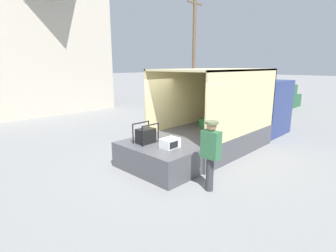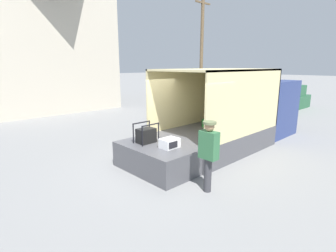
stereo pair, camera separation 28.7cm
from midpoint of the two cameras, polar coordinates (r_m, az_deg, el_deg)
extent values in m
plane|color=gray|center=(8.10, -0.15, -8.25)|extent=(160.00, 160.00, 0.00)
cube|color=navy|center=(12.17, 18.05, 4.01)|extent=(2.33, 2.26, 2.32)
cube|color=#4C4C51|center=(9.54, 8.84, -2.74)|extent=(4.26, 2.46, 0.74)
cube|color=beige|center=(9.99, 3.49, 6.38)|extent=(4.26, 0.06, 2.09)
cube|color=beige|center=(8.64, 15.67, 4.86)|extent=(4.26, 0.06, 2.09)
cube|color=beige|center=(11.04, 15.49, 6.57)|extent=(0.06, 2.46, 2.09)
cube|color=beige|center=(9.19, 9.38, 11.99)|extent=(4.26, 2.46, 0.06)
cylinder|color=silver|center=(9.20, 8.34, 0.17)|extent=(0.27, 0.27, 0.34)
cube|color=#2D7F33|center=(9.75, 7.49, 0.75)|extent=(0.44, 0.32, 0.29)
cube|color=olive|center=(10.77, 10.25, 1.71)|extent=(0.44, 0.32, 0.24)
cube|color=#B2A893|center=(10.65, 10.67, 1.67)|extent=(0.44, 0.32, 0.28)
cube|color=#4C4C51|center=(7.53, -3.81, -6.97)|extent=(1.36, 2.33, 0.74)
cube|color=white|center=(7.18, -0.74, -3.74)|extent=(0.49, 0.38, 0.26)
cube|color=black|center=(7.01, 0.11, -4.15)|extent=(0.31, 0.01, 0.18)
cube|color=black|center=(7.63, -5.94, -2.16)|extent=(0.51, 0.36, 0.42)
cylinder|color=slate|center=(7.75, -4.79, -1.72)|extent=(0.19, 0.20, 0.20)
cylinder|color=black|center=(7.27, -6.72, -2.28)|extent=(0.04, 0.04, 0.59)
cylinder|color=black|center=(7.65, -3.22, -1.43)|extent=(0.04, 0.04, 0.59)
cylinder|color=black|center=(7.58, -8.72, -1.68)|extent=(0.04, 0.04, 0.59)
cylinder|color=black|center=(7.95, -5.26, -0.90)|extent=(0.04, 0.04, 0.59)
cylinder|color=black|center=(7.39, -4.97, 0.23)|extent=(0.60, 0.04, 0.04)
cylinder|color=black|center=(7.70, -7.01, 0.71)|extent=(0.60, 0.04, 0.04)
cylinder|color=#38383D|center=(6.39, 7.78, -10.39)|extent=(0.18, 0.18, 0.83)
cube|color=#336B42|center=(6.14, 8.00, -4.04)|extent=(0.24, 0.44, 0.65)
sphere|color=tan|center=(6.02, 8.13, -0.02)|extent=(0.23, 0.23, 0.23)
cylinder|color=#606B47|center=(6.00, 8.16, 0.77)|extent=(0.31, 0.31, 0.06)
cube|color=#1E5633|center=(19.61, 21.69, 4.85)|extent=(4.94, 1.97, 0.89)
cube|color=#1E5633|center=(20.07, 22.55, 7.27)|extent=(2.17, 1.81, 0.72)
cube|color=black|center=(18.20, 20.00, 6.03)|extent=(1.97, 1.89, 0.12)
cube|color=beige|center=(20.62, -28.90, 13.43)|extent=(8.36, 7.85, 7.26)
cylinder|color=brown|center=(23.30, 5.30, 16.28)|extent=(0.28, 0.28, 8.52)
cube|color=brown|center=(23.79, 5.50, 25.11)|extent=(1.80, 0.14, 0.12)
camera|label=1|loc=(0.14, -91.12, -0.26)|focal=28.00mm
camera|label=2|loc=(0.14, 88.88, 0.26)|focal=28.00mm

